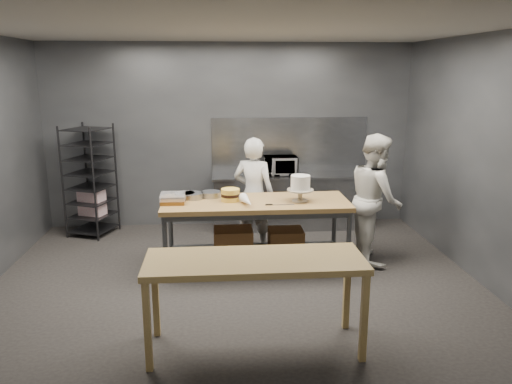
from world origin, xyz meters
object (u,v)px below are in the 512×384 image
work_table (256,227)px  microwave (280,166)px  chef_right (375,198)px  near_counter (255,267)px  frosted_cake_stand (300,185)px  layer_cake (230,195)px  speed_rack (90,182)px  chef_behind (254,195)px

work_table → microwave: 1.86m
chef_right → microwave: (-1.10, 1.54, 0.17)m
near_counter → chef_right: size_ratio=1.14×
work_table → chef_right: (1.64, 0.18, 0.30)m
frosted_cake_stand → layer_cake: frosted_cake_stand is taller
chef_right → near_counter: bearing=144.2°
speed_rack → layer_cake: speed_rack is taller
work_table → chef_right: size_ratio=1.37×
chef_behind → microwave: chef_behind is taller
work_table → layer_cake: layer_cake is taller
chef_behind → work_table: bearing=111.0°
work_table → near_counter: bearing=-94.7°
layer_cake → frosted_cake_stand: bearing=-5.7°
chef_behind → frosted_cake_stand: 0.99m
work_table → speed_rack: bearing=146.6°
speed_rack → frosted_cake_stand: bearing=-29.1°
microwave → frosted_cake_stand: (0.03, -1.78, 0.09)m
near_counter → speed_rack: 4.28m
chef_right → frosted_cake_stand: 1.13m
speed_rack → microwave: bearing=1.5°
chef_right → frosted_cake_stand: chef_right is taller
near_counter → chef_right: bearing=49.8°
work_table → speed_rack: 2.99m
chef_behind → frosted_cake_stand: (0.54, -0.77, 0.31)m
work_table → chef_behind: bearing=87.7°
chef_behind → microwave: size_ratio=3.05×
layer_cake → near_counter: bearing=-85.3°
chef_behind → frosted_cake_stand: size_ratio=4.86×
chef_right → microwave: chef_right is taller
near_counter → chef_behind: 2.67m
frosted_cake_stand → layer_cake: (-0.89, 0.09, -0.14)m
work_table → frosted_cake_stand: 0.80m
work_table → layer_cake: bearing=174.8°
speed_rack → microwave: 3.03m
speed_rack → near_counter: bearing=-57.1°
near_counter → chef_right: chef_right is taller
near_counter → speed_rack: size_ratio=1.14×
near_counter → frosted_cake_stand: size_ratio=5.88×
work_table → chef_right: bearing=6.3°
chef_behind → layer_cake: (-0.35, -0.68, 0.17)m
work_table → chef_right: chef_right is taller
frosted_cake_stand → chef_right: bearing=12.6°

